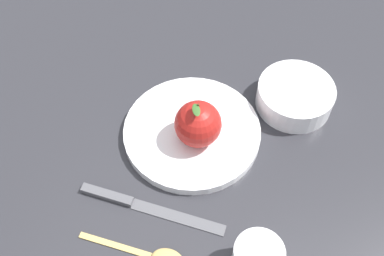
{
  "coord_description": "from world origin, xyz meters",
  "views": [
    {
      "loc": [
        0.39,
        0.17,
        0.65
      ],
      "look_at": [
        -0.02,
        0.01,
        0.02
      ],
      "focal_mm": 42.79,
      "sensor_mm": 36.0,
      "label": 1
    }
  ],
  "objects_px": {
    "knife": "(138,205)",
    "dinner_plate": "(192,131)",
    "apple": "(198,124)",
    "side_bowl": "(295,94)"
  },
  "relations": [
    {
      "from": "dinner_plate",
      "to": "knife",
      "type": "bearing_deg",
      "value": -10.79
    },
    {
      "from": "apple",
      "to": "dinner_plate",
      "type": "bearing_deg",
      "value": -129.68
    },
    {
      "from": "dinner_plate",
      "to": "side_bowl",
      "type": "xyz_separation_m",
      "value": [
        -0.13,
        0.15,
        0.02
      ]
    },
    {
      "from": "side_bowl",
      "to": "knife",
      "type": "height_order",
      "value": "side_bowl"
    },
    {
      "from": "knife",
      "to": "dinner_plate",
      "type": "bearing_deg",
      "value": 169.21
    },
    {
      "from": "apple",
      "to": "knife",
      "type": "height_order",
      "value": "apple"
    },
    {
      "from": "dinner_plate",
      "to": "apple",
      "type": "height_order",
      "value": "apple"
    },
    {
      "from": "apple",
      "to": "side_bowl",
      "type": "xyz_separation_m",
      "value": [
        -0.14,
        0.13,
        -0.03
      ]
    },
    {
      "from": "apple",
      "to": "side_bowl",
      "type": "bearing_deg",
      "value": 137.23
    },
    {
      "from": "dinner_plate",
      "to": "side_bowl",
      "type": "distance_m",
      "value": 0.2
    }
  ]
}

